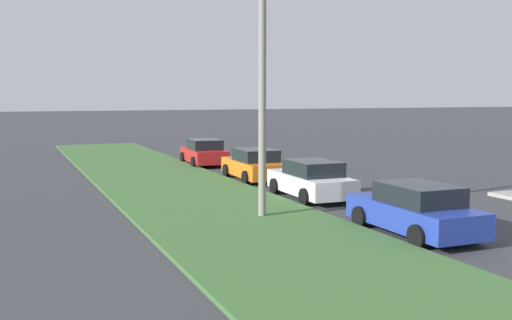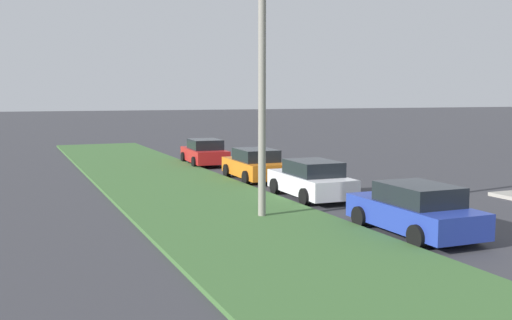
% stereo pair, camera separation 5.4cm
% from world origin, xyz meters
% --- Properties ---
extents(grass_median, '(60.00, 6.00, 0.12)m').
position_xyz_m(grass_median, '(10.00, 7.97, 0.06)').
color(grass_median, '#3D6633').
rests_on(grass_median, ground).
extents(parked_car_blue, '(4.32, 2.05, 1.47)m').
position_xyz_m(parked_car_blue, '(5.73, 3.96, 0.72)').
color(parked_car_blue, '#23389E').
rests_on(parked_car_blue, ground).
extents(parked_car_white, '(4.35, 2.11, 1.47)m').
position_xyz_m(parked_car_white, '(12.13, 3.81, 0.72)').
color(parked_car_white, silver).
rests_on(parked_car_white, ground).
extents(parked_car_orange, '(4.35, 2.12, 1.47)m').
position_xyz_m(parked_car_orange, '(17.49, 3.90, 0.72)').
color(parked_car_orange, orange).
rests_on(parked_car_orange, ground).
extents(parked_car_red, '(4.40, 2.21, 1.47)m').
position_xyz_m(parked_car_red, '(24.18, 4.18, 0.72)').
color(parked_car_red, red).
rests_on(parked_car_red, ground).
extents(streetlight, '(1.03, 2.82, 7.50)m').
position_xyz_m(streetlight, '(9.28, 6.71, 4.39)').
color(streetlight, gray).
rests_on(streetlight, ground).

